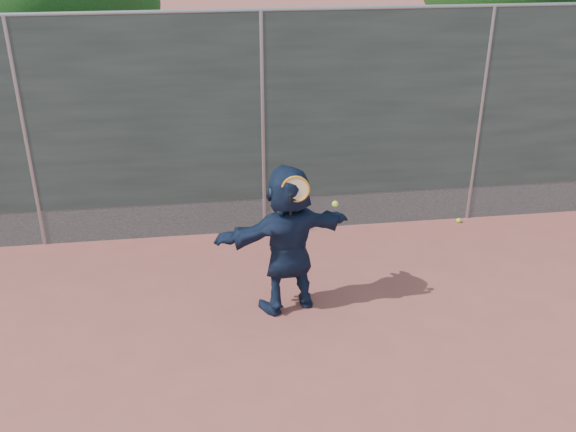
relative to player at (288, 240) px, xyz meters
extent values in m
plane|color=#9E4C42|center=(-0.06, -1.54, -0.85)|extent=(80.00, 80.00, 0.00)
imported|color=#16213C|center=(0.00, 0.00, 0.00)|extent=(1.66, 0.90, 1.71)
sphere|color=#B3ED34|center=(2.75, 1.81, -0.82)|extent=(0.07, 0.07, 0.07)
cube|color=#38423D|center=(-0.06, 1.96, 0.90)|extent=(20.00, 0.04, 2.50)
cube|color=slate|center=(-0.06, 1.96, -0.60)|extent=(20.00, 0.03, 0.50)
cylinder|color=gray|center=(-0.06, 1.96, 2.15)|extent=(20.00, 0.05, 0.05)
cylinder|color=gray|center=(-3.06, 1.96, 0.65)|extent=(0.06, 0.06, 3.00)
cylinder|color=gray|center=(-0.06, 1.96, 0.65)|extent=(0.06, 0.06, 3.00)
cylinder|color=gray|center=(2.94, 1.96, 0.65)|extent=(0.06, 0.06, 3.00)
torus|color=orange|center=(0.05, -0.20, 0.68)|extent=(0.29, 0.06, 0.29)
cylinder|color=beige|center=(0.05, -0.20, 0.68)|extent=(0.25, 0.04, 0.25)
cylinder|color=black|center=(0.00, -0.18, 0.48)|extent=(0.05, 0.13, 0.33)
sphere|color=#B3ED34|center=(0.49, -0.10, 0.44)|extent=(0.07, 0.07, 0.07)
cylinder|color=#382314|center=(4.44, 4.16, 0.45)|extent=(0.28, 0.28, 2.60)
cylinder|color=#382314|center=(-3.06, 4.96, 0.25)|extent=(0.28, 0.28, 2.20)
sphere|color=#23561C|center=(-2.46, 5.16, 1.87)|extent=(2.10, 2.10, 2.10)
cone|color=#387226|center=(0.19, 1.84, -0.72)|extent=(0.03, 0.03, 0.26)
cone|color=#387226|center=(0.49, 1.86, -0.70)|extent=(0.03, 0.03, 0.30)
cone|color=#387226|center=(-0.16, 1.82, -0.74)|extent=(0.03, 0.03, 0.22)
camera|label=1|loc=(-0.86, -6.13, 3.23)|focal=40.00mm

